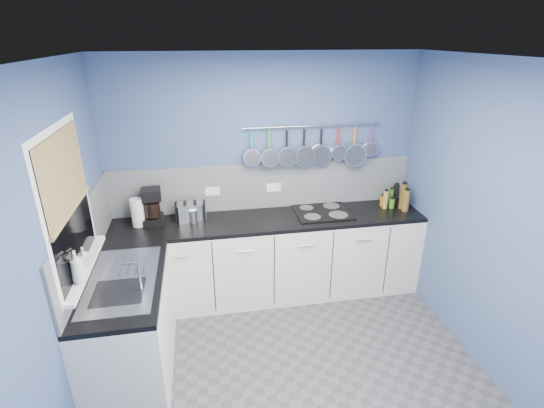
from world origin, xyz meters
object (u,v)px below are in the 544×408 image
object	(u,v)px
soap_bottle_a	(77,267)
paper_towel	(138,212)
toaster	(191,211)
canister	(193,216)
coffee_maker	(152,206)
hob	(322,212)
soap_bottle_b	(84,258)

from	to	relation	value
soap_bottle_a	paper_towel	bearing A→B (deg)	78.42
toaster	canister	bearing A→B (deg)	-85.89
soap_bottle_a	paper_towel	distance (m)	1.22
coffee_maker	hob	distance (m)	1.74
soap_bottle_a	hob	distance (m)	2.43
soap_bottle_a	canister	distance (m)	1.42
paper_towel	toaster	xyz separation A→B (m)	(0.50, 0.05, -0.05)
canister	hob	size ratio (longest dim) A/B	0.23
soap_bottle_a	toaster	world-z (taller)	soap_bottle_a
soap_bottle_a	soap_bottle_b	xyz separation A→B (m)	(0.00, 0.18, -0.03)
coffee_maker	toaster	xyz separation A→B (m)	(0.36, 0.00, -0.09)
coffee_maker	canister	distance (m)	0.40
soap_bottle_b	coffee_maker	size ratio (longest dim) A/B	0.49
canister	hob	world-z (taller)	canister
soap_bottle_b	paper_towel	size ratio (longest dim) A/B	0.62
canister	soap_bottle_a	bearing A→B (deg)	-123.14
soap_bottle_b	soap_bottle_a	bearing A→B (deg)	-90.00
paper_towel	soap_bottle_a	bearing A→B (deg)	-101.58
soap_bottle_a	hob	size ratio (longest dim) A/B	0.41
hob	paper_towel	bearing A→B (deg)	179.69
paper_towel	toaster	distance (m)	0.51
coffee_maker	toaster	bearing A→B (deg)	-3.87
paper_towel	canister	xyz separation A→B (m)	(0.52, -0.01, -0.07)
soap_bottle_b	canister	xyz separation A→B (m)	(0.77, 1.00, -0.17)
soap_bottle_a	soap_bottle_b	world-z (taller)	soap_bottle_a
coffee_maker	canister	xyz separation A→B (m)	(0.39, -0.06, -0.11)
soap_bottle_a	soap_bottle_b	bearing A→B (deg)	90.00
soap_bottle_b	canister	distance (m)	1.27
soap_bottle_a	coffee_maker	bearing A→B (deg)	72.79
hob	canister	bearing A→B (deg)	179.98
soap_bottle_b	canister	world-z (taller)	soap_bottle_b
soap_bottle_a	toaster	xyz separation A→B (m)	(0.75, 1.24, -0.18)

